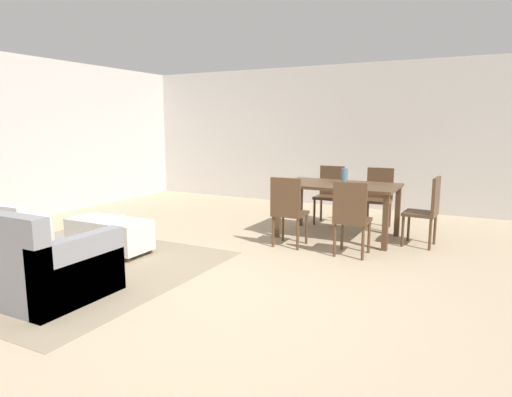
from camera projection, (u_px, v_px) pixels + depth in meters
name	position (u px, v px, depth m)	size (l,w,h in m)	color
ground_plane	(204.00, 289.00, 4.33)	(10.80, 10.80, 0.00)	tan
wall_back	(350.00, 137.00, 8.48)	(9.00, 0.12, 2.70)	beige
area_rug	(65.00, 267.00, 5.00)	(3.00, 2.80, 0.01)	gray
couch	(0.00, 258.00, 4.35)	(2.23, 0.95, 0.86)	gray
ottoman_table	(109.00, 234.00, 5.51)	(1.05, 0.48, 0.43)	silver
dining_table	(339.00, 190.00, 6.25)	(1.61, 0.96, 0.76)	#513823
dining_chair_near_left	(288.00, 208.00, 5.73)	(0.41, 0.41, 0.92)	#513823
dining_chair_near_right	(351.00, 215.00, 5.31)	(0.41, 0.41, 0.92)	#513823
dining_chair_far_left	(330.00, 191.00, 7.16)	(0.41, 0.41, 0.92)	#513823
dining_chair_far_right	(379.00, 194.00, 6.84)	(0.42, 0.42, 0.92)	#513823
dining_chair_head_east	(427.00, 207.00, 5.76)	(0.42, 0.42, 0.92)	#513823
vase_centerpiece	(344.00, 176.00, 6.18)	(0.09, 0.09, 0.22)	slate
book_on_ottoman	(111.00, 217.00, 5.56)	(0.26, 0.20, 0.03)	silver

